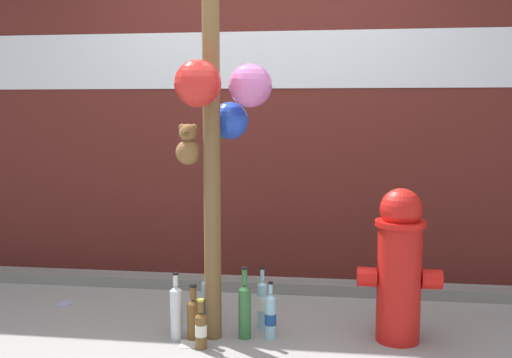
{
  "coord_description": "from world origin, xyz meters",
  "views": [
    {
      "loc": [
        0.57,
        -3.07,
        1.33
      ],
      "look_at": [
        0.12,
        0.21,
        0.93
      ],
      "focal_mm": 42.13,
      "sensor_mm": 36.0,
      "label": 1
    }
  ],
  "objects_px": {
    "bottle_0": "(271,316)",
    "bottle_4": "(201,329)",
    "bottle_3": "(176,311)",
    "bottle_2": "(193,317)",
    "bottle_5": "(245,309)",
    "fire_hydrant": "(399,265)",
    "memorial_post": "(218,76)",
    "bottle_1": "(208,300)",
    "bottle_6": "(262,303)"
  },
  "relations": [
    {
      "from": "bottle_0",
      "to": "bottle_4",
      "type": "distance_m",
      "value": 0.42
    },
    {
      "from": "bottle_0",
      "to": "bottle_3",
      "type": "relative_size",
      "value": 0.85
    },
    {
      "from": "bottle_2",
      "to": "bottle_5",
      "type": "xyz_separation_m",
      "value": [
        0.29,
        0.06,
        0.04
      ]
    },
    {
      "from": "fire_hydrant",
      "to": "bottle_2",
      "type": "xyz_separation_m",
      "value": [
        -1.16,
        -0.15,
        -0.31
      ]
    },
    {
      "from": "memorial_post",
      "to": "bottle_2",
      "type": "relative_size",
      "value": 8.16
    },
    {
      "from": "fire_hydrant",
      "to": "bottle_0",
      "type": "height_order",
      "value": "fire_hydrant"
    },
    {
      "from": "bottle_1",
      "to": "bottle_3",
      "type": "bearing_deg",
      "value": -112.45
    },
    {
      "from": "memorial_post",
      "to": "bottle_3",
      "type": "distance_m",
      "value": 1.36
    },
    {
      "from": "bottle_5",
      "to": "bottle_6",
      "type": "relative_size",
      "value": 1.12
    },
    {
      "from": "bottle_4",
      "to": "fire_hydrant",
      "type": "bearing_deg",
      "value": 13.87
    },
    {
      "from": "bottle_5",
      "to": "fire_hydrant",
      "type": "bearing_deg",
      "value": 5.53
    },
    {
      "from": "fire_hydrant",
      "to": "bottle_6",
      "type": "height_order",
      "value": "fire_hydrant"
    },
    {
      "from": "bottle_1",
      "to": "bottle_5",
      "type": "bearing_deg",
      "value": -40.41
    },
    {
      "from": "bottle_3",
      "to": "bottle_6",
      "type": "distance_m",
      "value": 0.52
    },
    {
      "from": "bottle_1",
      "to": "bottle_5",
      "type": "height_order",
      "value": "bottle_5"
    },
    {
      "from": "bottle_2",
      "to": "bottle_5",
      "type": "height_order",
      "value": "bottle_5"
    },
    {
      "from": "fire_hydrant",
      "to": "bottle_1",
      "type": "xyz_separation_m",
      "value": [
        -1.14,
        0.14,
        -0.3
      ]
    },
    {
      "from": "fire_hydrant",
      "to": "bottle_1",
      "type": "relative_size",
      "value": 2.47
    },
    {
      "from": "memorial_post",
      "to": "bottle_4",
      "type": "height_order",
      "value": "memorial_post"
    },
    {
      "from": "bottle_4",
      "to": "bottle_1",
      "type": "bearing_deg",
      "value": 97.25
    },
    {
      "from": "fire_hydrant",
      "to": "bottle_3",
      "type": "xyz_separation_m",
      "value": [
        -1.26,
        -0.15,
        -0.28
      ]
    },
    {
      "from": "memorial_post",
      "to": "fire_hydrant",
      "type": "bearing_deg",
      "value": 5.23
    },
    {
      "from": "bottle_1",
      "to": "bottle_4",
      "type": "xyz_separation_m",
      "value": [
        0.05,
        -0.41,
        -0.03
      ]
    },
    {
      "from": "bottle_6",
      "to": "memorial_post",
      "type": "bearing_deg",
      "value": -141.9
    },
    {
      "from": "bottle_4",
      "to": "bottle_5",
      "type": "height_order",
      "value": "bottle_5"
    },
    {
      "from": "memorial_post",
      "to": "fire_hydrant",
      "type": "distance_m",
      "value": 1.47
    },
    {
      "from": "bottle_2",
      "to": "bottle_4",
      "type": "xyz_separation_m",
      "value": [
        0.07,
        -0.12,
        -0.02
      ]
    },
    {
      "from": "bottle_1",
      "to": "bottle_6",
      "type": "distance_m",
      "value": 0.35
    },
    {
      "from": "bottle_3",
      "to": "bottle_6",
      "type": "xyz_separation_m",
      "value": [
        0.47,
        0.23,
        -0.01
      ]
    },
    {
      "from": "bottle_0",
      "to": "bottle_4",
      "type": "xyz_separation_m",
      "value": [
        -0.36,
        -0.2,
        -0.02
      ]
    },
    {
      "from": "bottle_0",
      "to": "bottle_5",
      "type": "relative_size",
      "value": 0.79
    },
    {
      "from": "bottle_2",
      "to": "bottle_5",
      "type": "distance_m",
      "value": 0.3
    },
    {
      "from": "memorial_post",
      "to": "bottle_6",
      "type": "height_order",
      "value": "memorial_post"
    },
    {
      "from": "bottle_4",
      "to": "bottle_6",
      "type": "distance_m",
      "value": 0.46
    },
    {
      "from": "memorial_post",
      "to": "bottle_0",
      "type": "height_order",
      "value": "memorial_post"
    },
    {
      "from": "bottle_4",
      "to": "bottle_6",
      "type": "bearing_deg",
      "value": 50.07
    },
    {
      "from": "bottle_2",
      "to": "bottle_3",
      "type": "bearing_deg",
      "value": -177.27
    },
    {
      "from": "bottle_2",
      "to": "bottle_4",
      "type": "distance_m",
      "value": 0.14
    },
    {
      "from": "bottle_2",
      "to": "bottle_4",
      "type": "relative_size",
      "value": 1.14
    },
    {
      "from": "bottle_2",
      "to": "bottle_3",
      "type": "relative_size",
      "value": 0.82
    },
    {
      "from": "bottle_2",
      "to": "bottle_3",
      "type": "xyz_separation_m",
      "value": [
        -0.1,
        -0.0,
        0.03
      ]
    },
    {
      "from": "bottle_6",
      "to": "bottle_4",
      "type": "bearing_deg",
      "value": -129.93
    },
    {
      "from": "memorial_post",
      "to": "bottle_1",
      "type": "relative_size",
      "value": 7.39
    },
    {
      "from": "bottle_3",
      "to": "bottle_6",
      "type": "relative_size",
      "value": 1.04
    },
    {
      "from": "bottle_5",
      "to": "bottle_6",
      "type": "distance_m",
      "value": 0.19
    },
    {
      "from": "bottle_0",
      "to": "bottle_5",
      "type": "bearing_deg",
      "value": -172.63
    },
    {
      "from": "bottle_1",
      "to": "bottle_2",
      "type": "bearing_deg",
      "value": -94.06
    },
    {
      "from": "fire_hydrant",
      "to": "bottle_5",
      "type": "relative_size",
      "value": 2.09
    },
    {
      "from": "bottle_0",
      "to": "bottle_6",
      "type": "relative_size",
      "value": 0.88
    },
    {
      "from": "bottle_0",
      "to": "bottle_4",
      "type": "relative_size",
      "value": 1.18
    }
  ]
}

